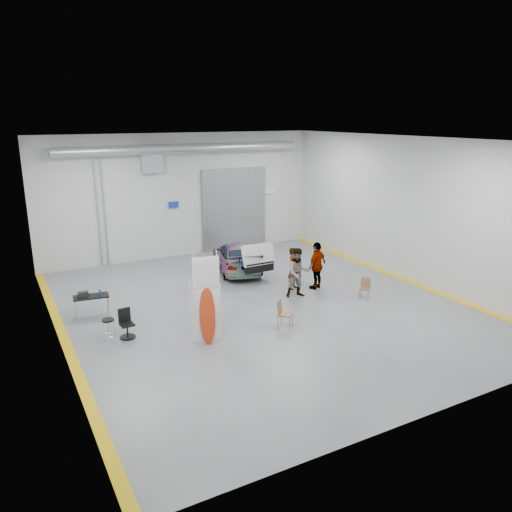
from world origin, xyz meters
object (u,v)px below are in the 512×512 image
surfboard_display (208,307)px  office_chair (127,325)px  person_c (317,265)px  folding_chair_far (364,292)px  person_b (298,273)px  folding_chair_near (285,319)px  person_a (294,268)px  work_table (89,296)px  sedan_car (237,256)px  shop_stool (109,331)px

surfboard_display → office_chair: 2.79m
person_c → folding_chair_far: (0.94, -1.84, -0.73)m
person_b → folding_chair_near: (-1.99, -2.28, -0.68)m
surfboard_display → person_a: bearing=41.3°
surfboard_display → folding_chair_far: 6.90m
work_table → office_chair: work_table is taller
sedan_car → person_b: person_b is taller
person_a → person_b: (-0.34, -0.86, 0.11)m
work_table → office_chair: 2.44m
person_c → surfboard_display: bearing=2.0°
sedan_car → shop_stool: 8.40m
person_b → person_c: person_c is taller
folding_chair_near → folding_chair_far: bearing=-32.3°
folding_chair_near → folding_chair_far: size_ratio=1.20×
sedan_car → person_b: 4.31m
sedan_car → person_a: person_a is taller
person_a → office_chair: (-7.13, -1.41, -0.45)m
person_c → surfboard_display: 6.41m
shop_stool → work_table: work_table is taller
shop_stool → office_chair: size_ratio=0.82×
surfboard_display → office_chair: surfboard_display is taller
work_table → office_chair: (0.69, -2.32, -0.34)m
person_a → office_chair: bearing=160.1°
folding_chair_near → work_table: work_table is taller
person_a → work_table: (-7.83, 0.91, -0.11)m
work_table → person_c: bearing=-8.8°
person_b → person_c: 1.26m
person_c → person_a: bearing=-49.0°
sedan_car → folding_chair_far: (2.67, -5.66, -0.39)m
sedan_car → person_b: (0.54, -4.26, 0.34)m
person_c → shop_stool: person_c is taller
person_c → office_chair: bearing=-15.1°
office_chair → work_table: bearing=101.9°
person_b → office_chair: person_b is taller
person_a → person_c: (0.84, -0.43, 0.12)m
surfboard_display → folding_chair_far: (6.79, 0.78, -0.95)m
folding_chair_near → sedan_car: bearing=33.2°
person_c → folding_chair_near: (-3.17, -2.72, -0.68)m
folding_chair_far → person_c: bearing=165.9°
sedan_car → surfboard_display: surfboard_display is taller
person_a → folding_chair_far: 2.95m
person_a → office_chair: size_ratio=1.83×
person_b → surfboard_display: (-4.67, -2.18, 0.23)m
work_table → office_chair: size_ratio=1.34×
folding_chair_far → office_chair: office_chair is taller
surfboard_display → office_chair: bearing=152.4°
person_a → folding_chair_far: bearing=-82.9°
sedan_car → shop_stool: size_ratio=5.69×
office_chair → folding_chair_far: bearing=-10.3°
surfboard_display → shop_stool: (-2.70, 1.54, -0.81)m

